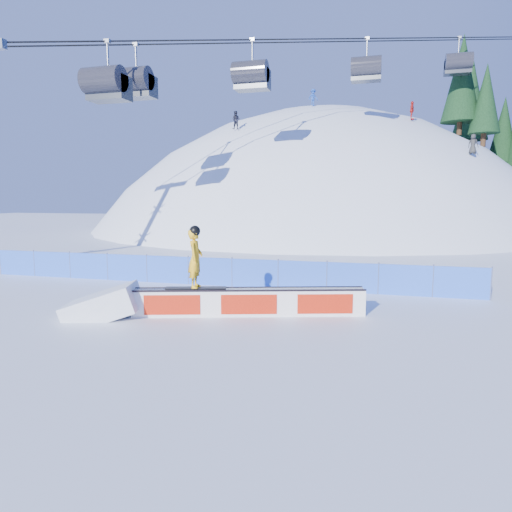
# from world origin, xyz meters

# --- Properties ---
(ground) EXTENTS (160.00, 160.00, 0.00)m
(ground) POSITION_xyz_m (0.00, 0.00, 0.00)
(ground) COLOR white
(ground) RESTS_ON ground
(snow_hill) EXTENTS (64.00, 64.00, 64.00)m
(snow_hill) POSITION_xyz_m (0.00, 42.00, -18.00)
(snow_hill) COLOR white
(snow_hill) RESTS_ON ground
(safety_fence) EXTENTS (22.05, 0.05, 1.30)m
(safety_fence) POSITION_xyz_m (0.00, 4.50, 0.60)
(safety_fence) COLOR blue
(safety_fence) RESTS_ON ground
(chairlift) EXTENTS (40.80, 41.70, 22.00)m
(chairlift) POSITION_xyz_m (4.74, 27.49, 16.89)
(chairlift) COLOR gray
(chairlift) RESTS_ON ground
(rail_box) EXTENTS (7.25, 2.64, 0.89)m
(rail_box) POSITION_xyz_m (3.02, 0.07, 0.44)
(rail_box) COLOR white
(rail_box) RESTS_ON ground
(snow_ramp) EXTENTS (2.70, 2.10, 1.48)m
(snow_ramp) POSITION_xyz_m (-1.42, -1.27, 0.00)
(snow_ramp) COLOR white
(snow_ramp) RESTS_ON ground
(snowboarder) EXTENTS (1.94, 0.88, 2.00)m
(snowboarder) POSITION_xyz_m (1.41, -0.42, 1.87)
(snowboarder) COLOR black
(snowboarder) RESTS_ON rail_box
(distant_skiers) EXTENTS (21.49, 7.59, 7.43)m
(distant_skiers) POSITION_xyz_m (3.36, 31.25, 11.52)
(distant_skiers) COLOR black
(distant_skiers) RESTS_ON ground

